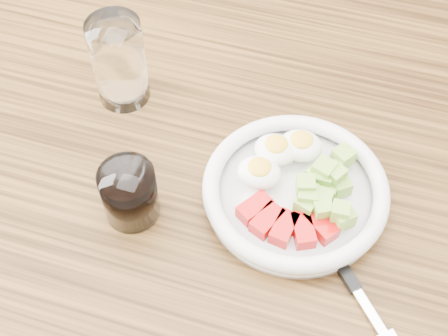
% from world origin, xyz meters
% --- Properties ---
extents(dining_table, '(1.50, 0.90, 0.77)m').
position_xyz_m(dining_table, '(0.00, 0.00, 0.67)').
color(dining_table, brown).
rests_on(dining_table, ground).
extents(bowl, '(0.23, 0.23, 0.06)m').
position_xyz_m(bowl, '(0.08, 0.01, 0.79)').
color(bowl, white).
rests_on(bowl, dining_table).
extents(fork, '(0.16, 0.17, 0.01)m').
position_xyz_m(fork, '(0.16, -0.07, 0.77)').
color(fork, black).
rests_on(fork, dining_table).
extents(water_glass, '(0.07, 0.07, 0.13)m').
position_xyz_m(water_glass, '(-0.19, 0.11, 0.83)').
color(water_glass, white).
rests_on(water_glass, dining_table).
extents(coffee_glass, '(0.07, 0.07, 0.08)m').
position_xyz_m(coffee_glass, '(-0.10, -0.07, 0.81)').
color(coffee_glass, white).
rests_on(coffee_glass, dining_table).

